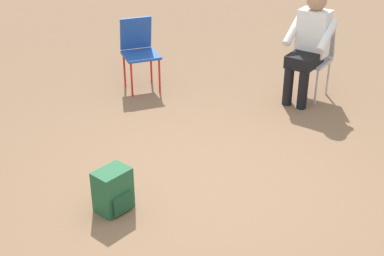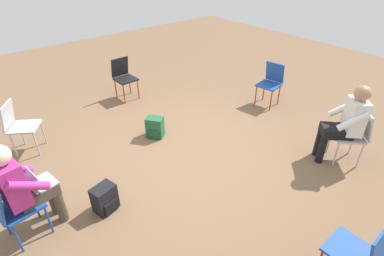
{
  "view_description": "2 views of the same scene",
  "coord_description": "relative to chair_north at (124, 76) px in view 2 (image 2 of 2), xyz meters",
  "views": [
    {
      "loc": [
        -3.7,
        0.81,
        2.58
      ],
      "look_at": [
        0.08,
        0.08,
        0.58
      ],
      "focal_mm": 50.0,
      "sensor_mm": 36.0,
      "label": 1
    },
    {
      "loc": [
        -2.38,
        -2.97,
        2.89
      ],
      "look_at": [
        -0.01,
        -0.13,
        0.55
      ],
      "focal_mm": 28.0,
      "sensor_mm": 36.0,
      "label": 2
    }
  ],
  "objects": [
    {
      "name": "ground_plane",
      "position": [
        -0.26,
        -2.42,
        -0.5
      ],
      "size": [
        14.53,
        14.53,
        0.0
      ],
      "primitive_type": "plane",
      "color": "brown"
    },
    {
      "name": "chair_north",
      "position": [
        0.0,
        0.0,
        0.0
      ],
      "size": [
        0.41,
        0.45,
        0.85
      ],
      "rotation": [
        0.0,
        0.0,
        3.16
      ],
      "color": "black",
      "rests_on": "ground"
    },
    {
      "name": "chair_east",
      "position": [
        2.11,
        -2.15,
        0.0
      ],
      "size": [
        0.5,
        0.46,
        0.85
      ],
      "rotation": [
        0.0,
        0.0,
        1.74
      ],
      "color": "#1E4799",
      "rests_on": "ground"
    },
    {
      "name": "chair_southeast",
      "position": [
        1.52,
        -4.11,
        0.0
      ],
      "size": [
        0.58,
        0.58,
        0.85
      ],
      "rotation": [
        0.0,
        0.0,
        0.77
      ],
      "color": "#B7B7BC",
      "rests_on": "ground"
    },
    {
      "name": "chair_south",
      "position": [
        -0.4,
        -5.07,
        0.0
      ],
      "size": [
        0.41,
        0.44,
        0.85
      ],
      "rotation": [
        0.0,
        0.0,
        0.01
      ],
      "color": "#1E4799",
      "rests_on": "ground"
    },
    {
      "name": "chair_northwest",
      "position": [
        -2.18,
        -0.68,
        0.0
      ],
      "size": [
        0.58,
        0.57,
        0.85
      ],
      "rotation": [
        0.0,
        0.0,
        -2.17
      ],
      "color": "#B7B7BC",
      "rests_on": "ground"
    },
    {
      "name": "chair_west",
      "position": [
        -2.68,
        -2.45,
        0.0
      ],
      "size": [
        0.49,
        0.46,
        0.85
      ],
      "rotation": [
        0.0,
        0.0,
        -1.42
      ],
      "color": "#1E4799",
      "rests_on": "ground"
    },
    {
      "name": "person_with_laptop",
      "position": [
        -2.51,
        -2.43,
        0.2
      ],
      "size": [
        0.56,
        0.54,
        1.24
      ],
      "rotation": [
        0.0,
        0.0,
        -1.42
      ],
      "color": "#4C4233",
      "rests_on": "ground"
    },
    {
      "name": "person_in_white",
      "position": [
        1.41,
        -3.99,
        0.2
      ],
      "size": [
        0.63,
        0.63,
        1.24
      ],
      "rotation": [
        0.0,
        0.0,
        0.77
      ],
      "color": "black",
      "rests_on": "ground"
    },
    {
      "name": "backpack_near_laptop_user",
      "position": [
        -1.77,
        -2.65,
        -0.34
      ],
      "size": [
        0.32,
        0.29,
        0.36
      ],
      "rotation": [
        0.0,
        0.0,
        3.38
      ],
      "color": "black",
      "rests_on": "ground"
    },
    {
      "name": "backpack_by_empty_chair",
      "position": [
        -0.36,
        -1.67,
        -0.34
      ],
      "size": [
        0.33,
        0.34,
        0.36
      ],
      "rotation": [
        0.0,
        0.0,
        2.23
      ],
      "color": "#235B38",
      "rests_on": "ground"
    }
  ]
}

